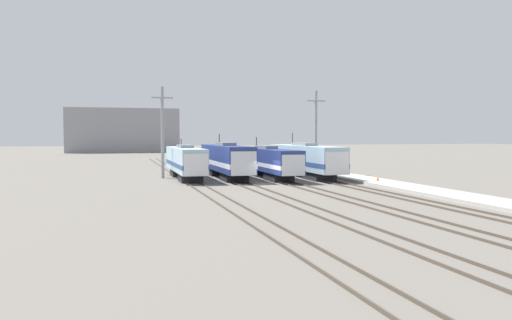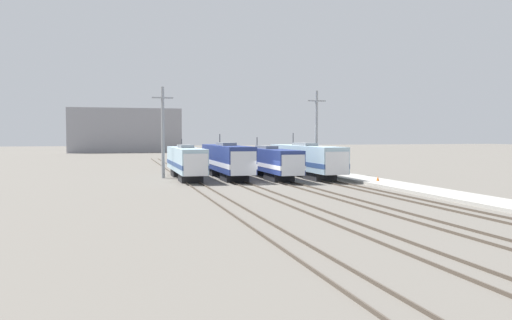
% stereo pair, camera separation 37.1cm
% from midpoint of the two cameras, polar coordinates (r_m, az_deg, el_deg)
% --- Properties ---
extents(ground_plane, '(400.00, 400.00, 0.00)m').
position_cam_midpoint_polar(ground_plane, '(52.73, 1.08, -2.80)').
color(ground_plane, '#666059').
extents(rail_pair_far_left, '(1.51, 120.00, 0.15)m').
position_cam_midpoint_polar(rail_pair_far_left, '(51.06, -6.88, -2.92)').
color(rail_pair_far_left, '#4C4238').
rests_on(rail_pair_far_left, ground_plane).
extents(rail_pair_center_left, '(1.51, 120.00, 0.15)m').
position_cam_midpoint_polar(rail_pair_center_left, '(52.06, -1.51, -2.79)').
color(rail_pair_center_left, '#4C4238').
rests_on(rail_pair_center_left, ground_plane).
extents(rail_pair_center_right, '(1.51, 120.00, 0.15)m').
position_cam_midpoint_polar(rail_pair_center_right, '(53.50, 3.60, -2.65)').
color(rail_pair_center_right, '#4C4238').
rests_on(rail_pair_center_right, ground_plane).
extents(rail_pair_far_right, '(1.51, 120.00, 0.15)m').
position_cam_midpoint_polar(rail_pair_far_right, '(55.33, 8.41, -2.49)').
color(rail_pair_far_right, '#4C4238').
rests_on(rail_pair_far_right, ground_plane).
extents(locomotive_far_left, '(2.83, 16.29, 4.74)m').
position_cam_midpoint_polar(locomotive_far_left, '(59.45, -8.21, -0.16)').
color(locomotive_far_left, '#232326').
rests_on(locomotive_far_left, ground_plane).
extents(locomotive_center_left, '(3.06, 17.40, 5.35)m').
position_cam_midpoint_polar(locomotive_center_left, '(60.22, -3.56, 0.01)').
color(locomotive_center_left, black).
rests_on(locomotive_center_left, ground_plane).
extents(locomotive_center_right, '(2.82, 19.44, 4.93)m').
position_cam_midpoint_polar(locomotive_center_right, '(60.80, 1.12, -0.14)').
color(locomotive_center_right, black).
rests_on(locomotive_center_right, ground_plane).
extents(locomotive_far_right, '(3.03, 19.34, 5.48)m').
position_cam_midpoint_polar(locomotive_far_right, '(62.24, 5.51, 0.07)').
color(locomotive_far_right, '#232326').
rests_on(locomotive_far_right, ground_plane).
extents(catenary_tower_left, '(2.56, 0.38, 11.01)m').
position_cam_midpoint_polar(catenary_tower_left, '(61.18, -10.82, 3.25)').
color(catenary_tower_left, gray).
rests_on(catenary_tower_left, ground_plane).
extents(catenary_tower_right, '(2.56, 0.38, 11.01)m').
position_cam_midpoint_polar(catenary_tower_right, '(66.03, 6.68, 3.25)').
color(catenary_tower_right, gray).
rests_on(catenary_tower_right, ground_plane).
extents(platform, '(4.00, 120.00, 0.29)m').
position_cam_midpoint_polar(platform, '(57.30, 12.46, -2.27)').
color(platform, '#A8A59E').
rests_on(platform, ground_plane).
extents(traffic_cone, '(0.30, 0.30, 0.49)m').
position_cam_midpoint_polar(traffic_cone, '(55.23, 13.55, -2.06)').
color(traffic_cone, orange).
rests_on(traffic_cone, platform).
extents(depot_building, '(32.83, 15.90, 13.20)m').
position_cam_midpoint_polar(depot_building, '(159.12, -15.04, 3.27)').
color(depot_building, gray).
rests_on(depot_building, ground_plane).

